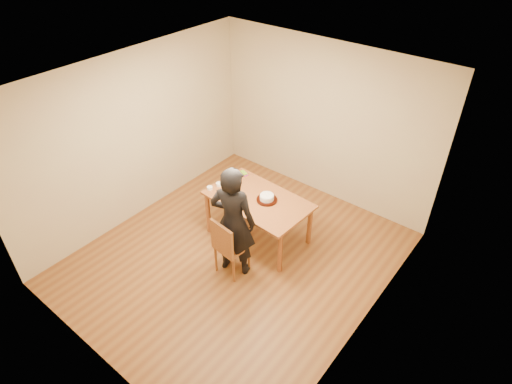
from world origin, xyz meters
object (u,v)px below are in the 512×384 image
Objects in this scene: person at (233,222)px; cake_plate at (267,200)px; dining_chair at (232,246)px; cake at (267,197)px; dining_table at (258,200)px.

cake_plate is at bearing -108.31° from person.
dining_chair is 0.90m from cake.
cake_plate is at bearing 98.18° from dining_chair.
cake is at bearing 23.73° from dining_table.
dining_table is 0.14m from cake_plate.
person is (0.02, -0.78, 0.10)m from cake_plate.
dining_table is 0.76m from person.
dining_chair is 1.87× the size of cake.
dining_table is 7.42× the size of cake.
person is (0.15, -0.73, 0.13)m from dining_table.
cake reaches higher than dining_table.
dining_table reaches higher than dining_chair.
dining_table is 3.96× the size of dining_chair.
dining_table is at bearing -159.62° from cake.
cake is (-0.00, 0.00, 0.04)m from cake_plate.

